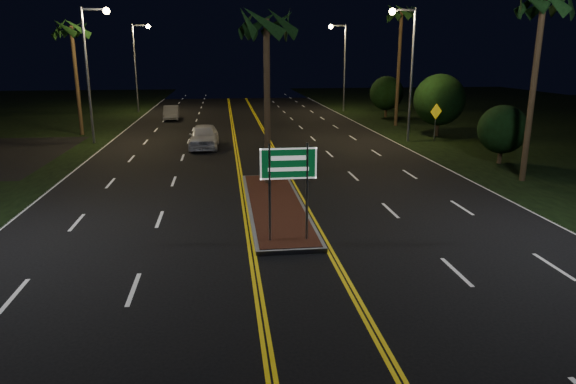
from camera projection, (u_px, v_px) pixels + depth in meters
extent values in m
plane|color=black|center=(301.00, 280.00, 14.13)|extent=(120.00, 120.00, 0.00)
cube|color=gray|center=(275.00, 206.00, 20.82)|extent=(2.25, 10.25, 0.15)
cube|color=#592819|center=(275.00, 204.00, 20.80)|extent=(2.00, 10.00, 0.02)
cylinder|color=gray|center=(270.00, 193.00, 16.29)|extent=(0.08, 0.08, 3.20)
cylinder|color=gray|center=(307.00, 192.00, 16.43)|extent=(0.08, 0.08, 3.20)
cube|color=#07471E|center=(288.00, 164.00, 16.11)|extent=(1.80, 0.04, 1.00)
cube|color=white|center=(289.00, 164.00, 16.09)|extent=(1.80, 0.01, 1.00)
cylinder|color=gray|center=(88.00, 77.00, 34.62)|extent=(0.18, 0.18, 9.00)
cube|color=gray|center=(94.00, 9.00, 33.59)|extent=(1.60, 0.12, 0.12)
sphere|color=#FFD072|center=(106.00, 11.00, 33.71)|extent=(0.44, 0.44, 0.44)
cylinder|color=gray|center=(135.00, 69.00, 53.78)|extent=(0.18, 0.18, 9.00)
cube|color=gray|center=(140.00, 25.00, 52.74)|extent=(1.60, 0.12, 0.12)
sphere|color=#FFD072|center=(148.00, 26.00, 52.87)|extent=(0.44, 0.44, 0.44)
cylinder|color=gray|center=(412.00, 77.00, 35.36)|extent=(0.18, 0.18, 9.00)
cube|color=gray|center=(404.00, 10.00, 34.13)|extent=(1.60, 0.12, 0.12)
sphere|color=#FFD072|center=(392.00, 11.00, 34.06)|extent=(0.44, 0.44, 0.44)
cylinder|color=gray|center=(345.00, 69.00, 54.51)|extent=(0.18, 0.18, 9.00)
cube|color=gray|center=(338.00, 26.00, 53.28)|extent=(1.60, 0.12, 0.12)
sphere|color=#FFD072|center=(331.00, 27.00, 53.21)|extent=(0.44, 0.44, 0.44)
cylinder|color=#382819|center=(267.00, 106.00, 23.21)|extent=(0.28, 0.28, 7.50)
cylinder|color=#382819|center=(77.00, 82.00, 38.37)|extent=(0.28, 0.28, 8.00)
cylinder|color=#382819|center=(533.00, 93.00, 24.11)|extent=(0.28, 0.28, 8.50)
cylinder|color=#382819|center=(399.00, 69.00, 43.17)|extent=(0.28, 0.28, 9.50)
cylinder|color=#382819|center=(500.00, 156.00, 29.05)|extent=(0.24, 0.24, 0.90)
sphere|color=black|center=(503.00, 129.00, 28.66)|extent=(2.70, 2.70, 2.70)
cylinder|color=#382819|center=(437.00, 128.00, 38.64)|extent=(0.24, 0.24, 1.26)
sphere|color=black|center=(439.00, 100.00, 38.10)|extent=(3.78, 3.78, 3.78)
cylinder|color=#382819|center=(386.00, 112.00, 50.14)|extent=(0.24, 0.24, 1.08)
sphere|color=black|center=(387.00, 93.00, 49.67)|extent=(3.24, 3.24, 3.24)
imported|color=white|center=(204.00, 134.00, 33.77)|extent=(2.49, 5.50, 1.81)
imported|color=#B0B2BA|center=(171.00, 111.00, 48.49)|extent=(2.15, 4.58, 1.50)
cylinder|color=gray|center=(435.00, 125.00, 36.57)|extent=(0.07, 0.07, 2.29)
cube|color=yellow|center=(436.00, 111.00, 36.31)|extent=(1.01, 0.49, 1.10)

